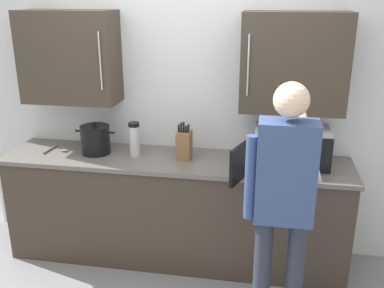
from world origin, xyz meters
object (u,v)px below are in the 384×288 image
at_px(knife_block, 184,144).
at_px(thermos_flask, 134,139).
at_px(wooden_spoon, 58,150).
at_px(person_figure, 284,196).
at_px(microwave_oven, 287,147).
at_px(stock_pot, 96,140).

xyz_separation_m(knife_block, thermos_flask, (-0.40, -0.02, 0.03)).
height_order(wooden_spoon, person_figure, person_figure).
height_order(thermos_flask, wooden_spoon, thermos_flask).
height_order(microwave_oven, stock_pot, microwave_oven).
height_order(knife_block, stock_pot, knife_block).
bearing_deg(wooden_spoon, thermos_flask, 0.04).
bearing_deg(thermos_flask, wooden_spoon, -179.96).
height_order(knife_block, thermos_flask, knife_block).
bearing_deg(knife_block, wooden_spoon, -178.86).
height_order(microwave_oven, thermos_flask, microwave_oven).
bearing_deg(knife_block, stock_pot, -178.93).
xyz_separation_m(knife_block, stock_pot, (-0.74, -0.01, 0.00)).
bearing_deg(person_figure, wooden_spoon, 156.55).
relative_size(microwave_oven, knife_block, 2.38).
xyz_separation_m(thermos_flask, person_figure, (1.16, -0.80, -0.02)).
distance_m(microwave_oven, thermos_flask, 1.21).
height_order(thermos_flask, person_figure, person_figure).
relative_size(knife_block, thermos_flask, 1.09).
relative_size(microwave_oven, thermos_flask, 2.59).
xyz_separation_m(microwave_oven, knife_block, (-0.80, 0.00, -0.03)).
distance_m(microwave_oven, knife_block, 0.80).
relative_size(microwave_oven, person_figure, 0.43).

